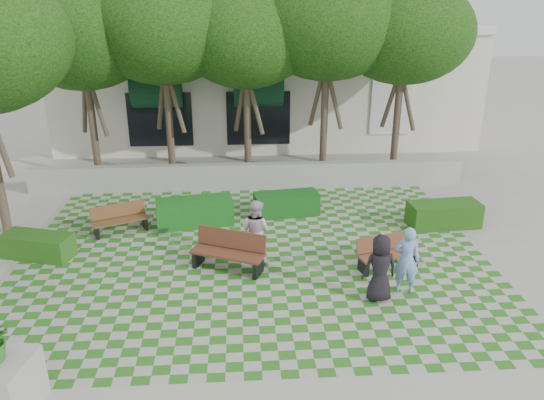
{
  "coord_description": "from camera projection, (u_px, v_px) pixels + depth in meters",
  "views": [
    {
      "loc": [
        -0.32,
        -11.28,
        6.45
      ],
      "look_at": [
        0.5,
        1.5,
        1.4
      ],
      "focal_mm": 35.0,
      "sensor_mm": 36.0,
      "label": 1
    }
  ],
  "objects": [
    {
      "name": "bench_west",
      "position": [
        120.0,
        219.0,
        15.12
      ],
      "size": [
        1.61,
        1.09,
        0.81
      ],
      "rotation": [
        0.0,
        0.0,
        0.42
      ],
      "color": "brown",
      "rests_on": "ground"
    },
    {
      "name": "person_dark",
      "position": [
        380.0,
        268.0,
        11.64
      ],
      "size": [
        0.82,
        0.59,
        1.56
      ],
      "primitive_type": "imported",
      "rotation": [
        0.0,
        0.0,
        3.27
      ],
      "color": "black",
      "rests_on": "ground"
    },
    {
      "name": "hedge_east",
      "position": [
        444.0,
        214.0,
        15.52
      ],
      "size": [
        2.13,
        1.0,
        0.72
      ],
      "primitive_type": "cube",
      "rotation": [
        0.0,
        0.0,
        0.08
      ],
      "color": "#1C4813",
      "rests_on": "ground"
    },
    {
      "name": "tree_row",
      "position": [
        187.0,
        36.0,
        16.37
      ],
      "size": [
        17.7,
        13.4,
        7.41
      ],
      "color": "#47382B",
      "rests_on": "ground"
    },
    {
      "name": "retaining_wall",
      "position": [
        249.0,
        176.0,
        18.45
      ],
      "size": [
        15.0,
        0.36,
        0.9
      ],
      "primitive_type": "cube",
      "color": "#9E9B93",
      "rests_on": "ground"
    },
    {
      "name": "ground",
      "position": [
        255.0,
        277.0,
        12.85
      ],
      "size": [
        90.0,
        90.0,
        0.0
      ],
      "primitive_type": "plane",
      "color": "gray",
      "rests_on": "ground"
    },
    {
      "name": "hedge_midleft",
      "position": [
        195.0,
        212.0,
        15.62
      ],
      "size": [
        2.33,
        1.24,
        0.77
      ],
      "primitive_type": "cube",
      "rotation": [
        0.0,
        0.0,
        0.17
      ],
      "color": "#16531A",
      "rests_on": "ground"
    },
    {
      "name": "lawn",
      "position": [
        254.0,
        257.0,
        13.78
      ],
      "size": [
        12.0,
        12.0,
        0.0
      ],
      "primitive_type": "plane",
      "color": "#2B721E",
      "rests_on": "ground"
    },
    {
      "name": "bench_mid",
      "position": [
        229.0,
        252.0,
        13.06
      ],
      "size": [
        1.92,
        1.29,
        0.96
      ],
      "rotation": [
        0.0,
        0.0,
        -0.41
      ],
      "color": "#512A1B",
      "rests_on": "ground"
    },
    {
      "name": "bench_east",
      "position": [
        387.0,
        253.0,
        13.15
      ],
      "size": [
        1.64,
        0.94,
        0.82
      ],
      "rotation": [
        0.0,
        0.0,
        0.29
      ],
      "color": "brown",
      "rests_on": "ground"
    },
    {
      "name": "person_blue",
      "position": [
        407.0,
        260.0,
        11.95
      ],
      "size": [
        0.67,
        0.53,
        1.61
      ],
      "primitive_type": "imported",
      "rotation": [
        0.0,
        0.0,
        2.87
      ],
      "color": "#7EA4E6",
      "rests_on": "ground"
    },
    {
      "name": "planter_front",
      "position": [
        0.0,
        374.0,
        8.52
      ],
      "size": [
        1.16,
        1.16,
        1.74
      ],
      "rotation": [
        0.0,
        0.0,
        -0.2
      ],
      "color": "#9E9B93",
      "rests_on": "ground"
    },
    {
      "name": "person_white",
      "position": [
        256.0,
        231.0,
        13.38
      ],
      "size": [
        1.01,
        0.97,
        1.64
      ],
      "primitive_type": "imported",
      "rotation": [
        0.0,
        0.0,
        2.5
      ],
      "color": "silver",
      "rests_on": "ground"
    },
    {
      "name": "building",
      "position": [
        264.0,
        81.0,
        25.06
      ],
      "size": [
        18.0,
        8.92,
        5.15
      ],
      "color": "silver",
      "rests_on": "ground"
    },
    {
      "name": "hedge_west",
      "position": [
        38.0,
        246.0,
        13.71
      ],
      "size": [
        1.94,
        1.2,
        0.63
      ],
      "primitive_type": "cube",
      "rotation": [
        0.0,
        0.0,
        -0.29
      ],
      "color": "#1F4E14",
      "rests_on": "ground"
    },
    {
      "name": "hedge_midright",
      "position": [
        286.0,
        204.0,
        16.34
      ],
      "size": [
        2.05,
        1.06,
        0.69
      ],
      "primitive_type": "cube",
      "rotation": [
        0.0,
        0.0,
        0.15
      ],
      "color": "#134918",
      "rests_on": "ground"
    }
  ]
}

